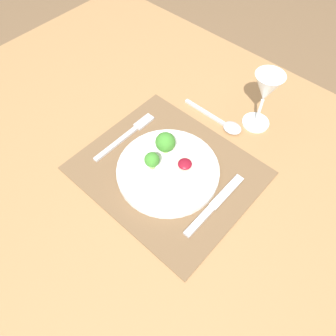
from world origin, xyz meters
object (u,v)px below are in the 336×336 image
at_px(dinner_plate, 169,168).
at_px(fork, 129,134).
at_px(knife, 211,208).
at_px(spoon, 226,124).
at_px(wine_glass_near, 266,91).

bearing_deg(dinner_plate, fork, 173.53).
distance_m(knife, spoon, 0.26).
relative_size(knife, spoon, 1.09).
relative_size(fork, wine_glass_near, 1.24).
relative_size(spoon, wine_glass_near, 1.14).
height_order(spoon, wine_glass_near, wine_glass_near).
bearing_deg(spoon, knife, -57.01).
xyz_separation_m(spoon, wine_glass_near, (0.05, 0.06, 0.11)).
distance_m(dinner_plate, wine_glass_near, 0.30).
xyz_separation_m(knife, wine_glass_near, (-0.07, 0.29, 0.11)).
distance_m(spoon, wine_glass_near, 0.14).
bearing_deg(dinner_plate, knife, -4.89).
bearing_deg(spoon, fork, -126.65).
bearing_deg(spoon, wine_glass_near, 52.20).
bearing_deg(spoon, dinner_plate, -89.34).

